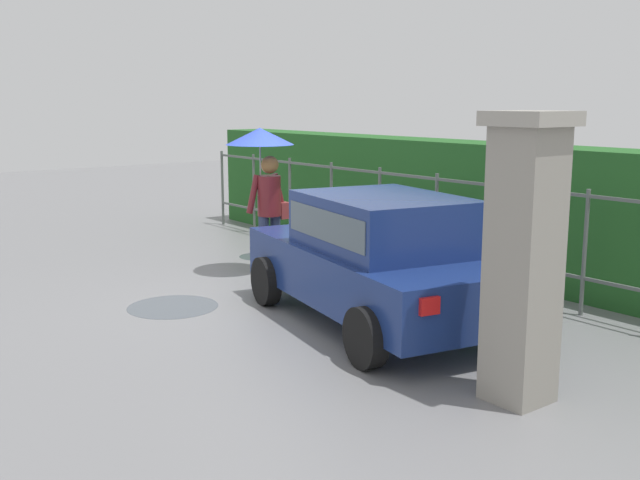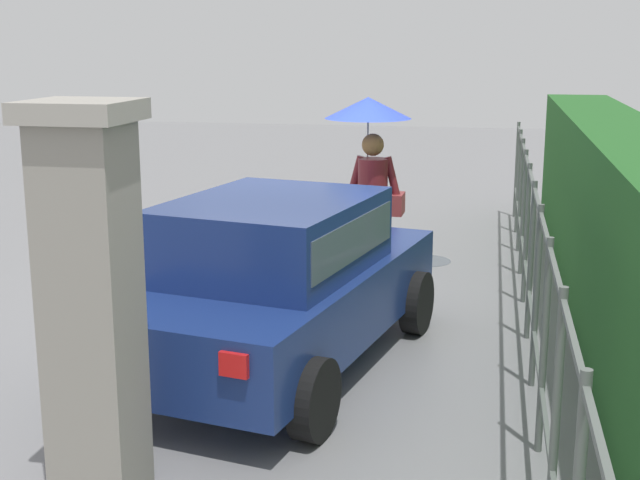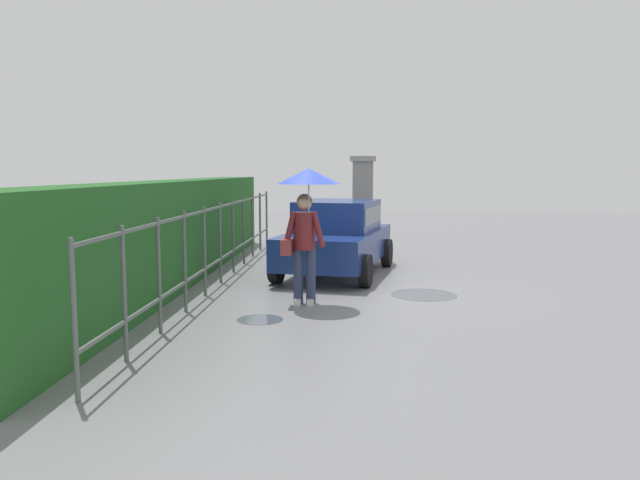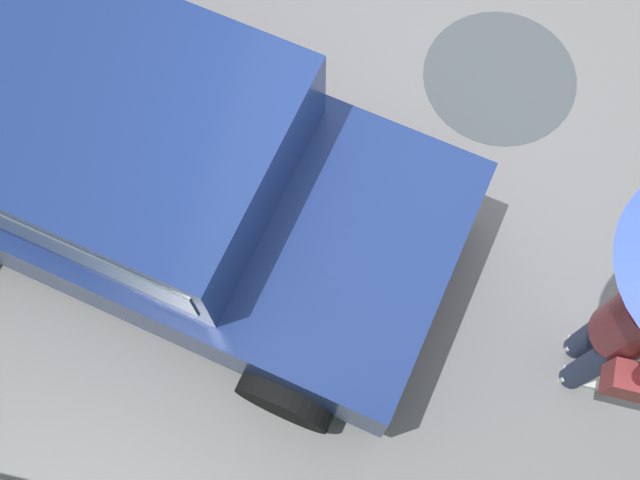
{
  "view_description": "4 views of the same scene",
  "coord_description": "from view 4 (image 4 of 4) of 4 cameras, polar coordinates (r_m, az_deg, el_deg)",
  "views": [
    {
      "loc": [
        7.63,
        -5.16,
        2.5
      ],
      "look_at": [
        0.42,
        0.4,
        0.79
      ],
      "focal_mm": 41.82,
      "sensor_mm": 36.0,
      "label": 1
    },
    {
      "loc": [
        8.5,
        2.08,
        2.75
      ],
      "look_at": [
        -0.24,
        0.36,
        0.71
      ],
      "focal_mm": 49.25,
      "sensor_mm": 36.0,
      "label": 2
    },
    {
      "loc": [
        -10.76,
        -0.03,
        2.09
      ],
      "look_at": [
        0.28,
        0.62,
        0.83
      ],
      "focal_mm": 34.49,
      "sensor_mm": 36.0,
      "label": 3
    },
    {
      "loc": [
        0.1,
        2.08,
        5.19
      ],
      "look_at": [
        0.44,
        0.56,
        0.71
      ],
      "focal_mm": 45.89,
      "sensor_mm": 36.0,
      "label": 4
    }
  ],
  "objects": [
    {
      "name": "ground_plane",
      "position": [
        5.59,
        5.7,
        1.95
      ],
      "size": [
        40.0,
        40.0,
        0.0
      ],
      "primitive_type": "plane",
      "color": "slate"
    },
    {
      "name": "car",
      "position": [
        4.94,
        -12.3,
        5.3
      ],
      "size": [
        3.96,
        2.44,
        1.48
      ],
      "rotation": [
        0.0,
        0.0,
        2.94
      ],
      "color": "navy",
      "rests_on": "ground"
    },
    {
      "name": "puddle_near",
      "position": [
        6.16,
        12.43,
        11.04
      ],
      "size": [
        1.11,
        1.11,
        0.0
      ],
      "primitive_type": "cylinder",
      "color": "#4C545B",
      "rests_on": "ground"
    }
  ]
}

